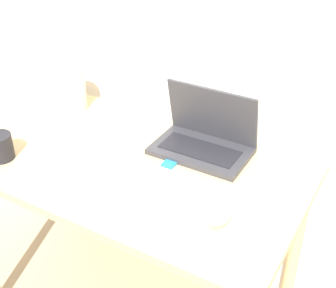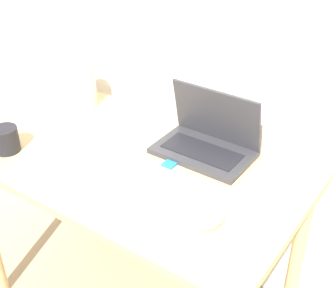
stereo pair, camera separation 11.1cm
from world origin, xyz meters
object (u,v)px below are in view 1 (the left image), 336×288
(laptop, at_px, (205,138))
(keyboard, at_px, (131,183))
(mouse, at_px, (220,216))
(vase, at_px, (68,82))
(mp3_player, at_px, (170,164))

(laptop, height_order, keyboard, laptop)
(laptop, xyz_separation_m, mouse, (0.21, -0.33, -0.04))
(keyboard, distance_m, vase, 0.63)
(laptop, distance_m, keyboard, 0.34)
(mouse, bearing_deg, laptop, 123.02)
(laptop, bearing_deg, vase, 179.58)
(keyboard, bearing_deg, laptop, 71.19)
(laptop, relative_size, keyboard, 0.72)
(laptop, xyz_separation_m, mp3_player, (-0.06, -0.15, -0.05))
(laptop, bearing_deg, keyboard, -108.81)
(mouse, height_order, mp3_player, mouse)
(vase, height_order, mp3_player, vase)
(mp3_player, bearing_deg, mouse, -32.85)
(laptop, distance_m, mouse, 0.39)
(keyboard, relative_size, mouse, 4.77)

